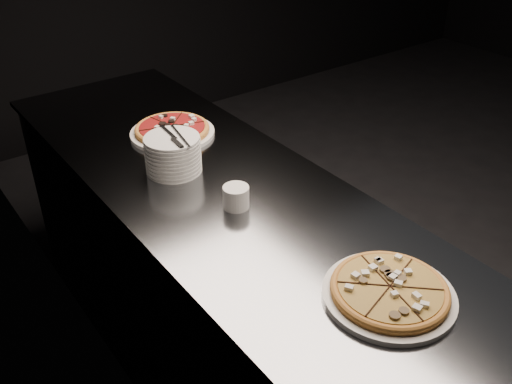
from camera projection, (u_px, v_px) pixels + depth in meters
wall_left at (105, 80)px, 1.52m from camera, size 0.02×5.00×2.80m
counter at (228, 290)px, 2.21m from camera, size 0.74×2.44×0.92m
pizza_mushroom at (389, 291)px, 1.49m from camera, size 0.39×0.39×0.04m
pizza_tomato at (172, 130)px, 2.31m from camera, size 0.38×0.38×0.04m
plate_stack at (173, 154)px, 2.04m from camera, size 0.20×0.20×0.13m
cutlery at (176, 138)px, 2.00m from camera, size 0.09×0.21×0.01m
ramekin at (236, 196)px, 1.85m from camera, size 0.09×0.09×0.08m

